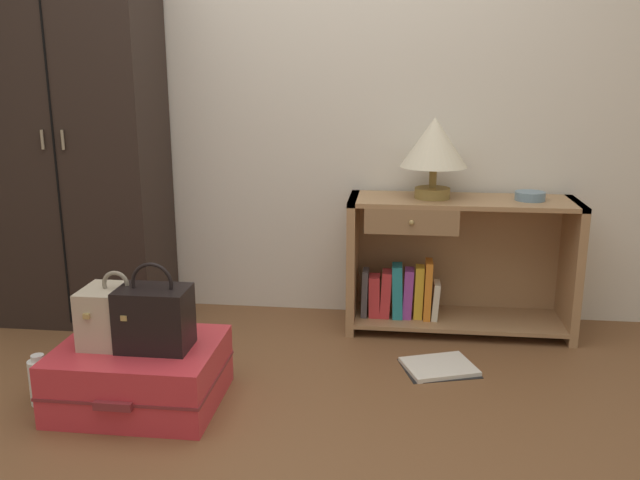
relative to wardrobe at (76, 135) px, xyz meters
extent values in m
plane|color=brown|center=(1.15, -1.20, -0.96)|extent=(9.00, 9.00, 0.00)
cube|color=silver|center=(1.15, 0.30, 0.34)|extent=(6.40, 0.10, 2.60)
cube|color=black|center=(0.00, 0.00, 0.00)|extent=(0.81, 0.45, 1.91)
cube|color=black|center=(0.00, -0.23, 0.00)|extent=(0.01, 0.01, 1.81)
cylinder|color=gray|center=(-0.05, -0.24, 0.00)|extent=(0.01, 0.01, 0.09)
cylinder|color=gray|center=(0.05, -0.24, 0.00)|extent=(0.01, 0.01, 0.09)
cube|color=#A37A51|center=(1.38, 0.04, -0.62)|extent=(0.04, 0.36, 0.67)
cube|color=#A37A51|center=(2.44, 0.04, -0.62)|extent=(0.04, 0.36, 0.67)
cube|color=#A37A51|center=(1.91, 0.04, -0.30)|extent=(1.10, 0.36, 0.02)
cube|color=#A37A51|center=(1.91, 0.04, -0.90)|extent=(1.02, 0.36, 0.02)
cube|color=#A37A51|center=(1.91, 0.21, -0.62)|extent=(1.02, 0.01, 0.65)
cube|color=#8F6B47|center=(1.66, -0.13, -0.37)|extent=(0.44, 0.02, 0.12)
sphere|color=#9E844C|center=(1.66, -0.15, -0.37)|extent=(0.02, 0.02, 0.02)
cube|color=#4C474C|center=(1.45, 0.01, -0.77)|extent=(0.03, 0.10, 0.24)
cube|color=red|center=(1.49, 0.01, -0.79)|extent=(0.06, 0.10, 0.21)
cube|color=red|center=(1.55, 0.01, -0.77)|extent=(0.06, 0.10, 0.24)
cube|color=teal|center=(1.61, 0.01, -0.76)|extent=(0.06, 0.11, 0.27)
cube|color=purple|center=(1.66, 0.01, -0.77)|extent=(0.05, 0.10, 0.25)
cube|color=gold|center=(1.71, 0.01, -0.76)|extent=(0.05, 0.08, 0.27)
cube|color=orange|center=(1.76, 0.01, -0.74)|extent=(0.04, 0.12, 0.30)
cube|color=beige|center=(1.80, 0.01, -0.80)|extent=(0.04, 0.12, 0.19)
cylinder|color=olive|center=(1.76, 0.04, -0.26)|extent=(0.17, 0.17, 0.05)
cylinder|color=olive|center=(1.76, 0.04, -0.19)|extent=(0.04, 0.04, 0.10)
cone|color=beige|center=(1.76, 0.04, -0.02)|extent=(0.32, 0.32, 0.23)
cylinder|color=slate|center=(2.22, 0.04, -0.27)|extent=(0.14, 0.14, 0.04)
cube|color=#D1333D|center=(0.62, -0.89, -0.83)|extent=(0.61, 0.49, 0.24)
cube|color=maroon|center=(0.62, -0.89, -0.83)|extent=(0.62, 0.50, 0.01)
cube|color=maroon|center=(0.62, -1.15, -0.83)|extent=(0.14, 0.02, 0.03)
cube|color=#B7A88E|center=(0.55, -0.89, -0.60)|extent=(0.26, 0.21, 0.22)
torus|color=gray|center=(0.55, -0.89, -0.47)|extent=(0.11, 0.02, 0.11)
cube|color=tan|center=(0.48, -1.00, -0.56)|extent=(0.02, 0.01, 0.02)
cube|color=tan|center=(0.62, -1.00, -0.56)|extent=(0.02, 0.01, 0.02)
cube|color=black|center=(0.70, -0.91, -0.59)|extent=(0.27, 0.18, 0.24)
torus|color=black|center=(0.70, -0.91, -0.45)|extent=(0.16, 0.01, 0.16)
cylinder|color=white|center=(0.23, -0.94, -0.86)|extent=(0.08, 0.08, 0.18)
cylinder|color=silver|center=(0.23, -0.94, -0.76)|extent=(0.05, 0.05, 0.02)
cube|color=white|center=(1.80, -0.44, -0.95)|extent=(0.36, 0.32, 0.02)
cube|color=black|center=(1.80, -0.44, -0.95)|extent=(0.37, 0.33, 0.01)
camera|label=1|loc=(1.60, -3.19, 0.32)|focal=37.66mm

